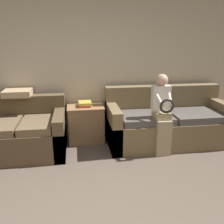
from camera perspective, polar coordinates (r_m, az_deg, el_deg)
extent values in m
cube|color=beige|center=(4.42, -6.74, 10.38)|extent=(7.37, 0.06, 2.55)
cube|color=brown|center=(4.39, 12.57, -4.11)|extent=(2.05, 0.90, 0.45)
cube|color=brown|center=(4.56, 11.39, 2.96)|extent=(2.05, 0.20, 0.49)
cube|color=brown|center=(4.11, 0.28, -3.33)|extent=(0.16, 0.90, 0.69)
cube|color=brown|center=(4.76, 23.33, -1.88)|extent=(0.16, 0.90, 0.69)
cube|color=#514C47|center=(4.07, 7.64, -1.33)|extent=(0.81, 0.66, 0.11)
cube|color=#514C47|center=(4.39, 18.54, -0.74)|extent=(0.81, 0.66, 0.11)
cube|color=brown|center=(4.15, -19.70, -6.02)|extent=(1.32, 0.97, 0.44)
cube|color=brown|center=(4.38, -19.35, 1.02)|extent=(1.32, 0.20, 0.40)
cube|color=brown|center=(4.04, -11.76, -4.45)|extent=(0.16, 0.97, 0.64)
cube|color=brown|center=(4.03, -23.81, -3.02)|extent=(0.47, 0.73, 0.11)
cube|color=brown|center=(3.92, -16.78, -2.78)|extent=(0.47, 0.73, 0.11)
cube|color=tan|center=(3.89, 11.64, -5.91)|extent=(0.23, 0.10, 0.56)
cube|color=tan|center=(3.90, 11.23, -0.60)|extent=(0.23, 0.28, 0.11)
cube|color=silver|center=(3.90, 11.10, 3.18)|extent=(0.27, 0.14, 0.39)
sphere|color=tan|center=(3.85, 11.33, 7.18)|extent=(0.19, 0.19, 0.19)
torus|color=black|center=(3.67, 12.44, 1.31)|extent=(0.22, 0.04, 0.22)
cylinder|color=silver|center=(3.74, 10.55, 3.09)|extent=(0.10, 0.31, 0.22)
cylinder|color=silver|center=(3.80, 13.03, 3.15)|extent=(0.10, 0.31, 0.22)
cube|color=olive|center=(4.35, -5.97, -2.67)|extent=(0.60, 0.46, 0.63)
cube|color=#9A724A|center=(4.26, -6.10, 1.24)|extent=(0.62, 0.48, 0.02)
cube|color=#BC3833|center=(4.25, -6.29, 1.52)|extent=(0.20, 0.23, 0.03)
cube|color=gold|center=(4.25, -6.20, 2.07)|extent=(0.22, 0.25, 0.04)
cube|color=tan|center=(4.34, -20.69, 4.18)|extent=(0.43, 0.43, 0.10)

